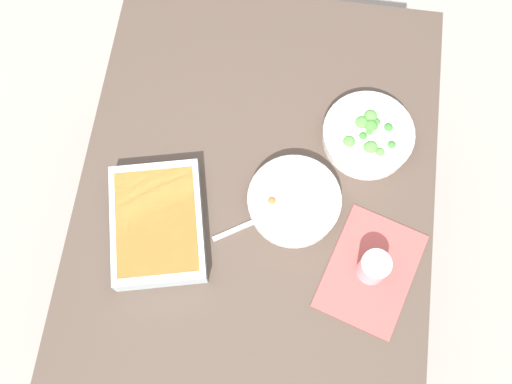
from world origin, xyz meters
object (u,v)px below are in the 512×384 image
at_px(baking_dish, 157,224).
at_px(broccoli_bowl, 368,135).
at_px(spoon_by_stew, 255,221).
at_px(drink_cup, 373,268).
at_px(stew_bowl, 294,201).

bearing_deg(baking_dish, broccoli_bowl, 122.02).
xyz_separation_m(baking_dish, spoon_by_stew, (-0.05, 0.23, -0.03)).
xyz_separation_m(broccoli_bowl, drink_cup, (0.34, 0.04, 0.01)).
distance_m(stew_bowl, baking_dish, 0.34).
xyz_separation_m(broccoli_bowl, baking_dish, (0.31, -0.49, 0.00)).
bearing_deg(spoon_by_stew, stew_bowl, 121.96).
relative_size(stew_bowl, spoon_by_stew, 1.46).
relative_size(baking_dish, spoon_by_stew, 2.16).
xyz_separation_m(stew_bowl, broccoli_bowl, (-0.20, 0.17, -0.00)).
bearing_deg(broccoli_bowl, baking_dish, -57.98).
relative_size(stew_bowl, baking_dish, 0.68).
distance_m(broccoli_bowl, baking_dish, 0.58).
bearing_deg(drink_cup, baking_dish, -94.14).
height_order(stew_bowl, drink_cup, drink_cup).
relative_size(broccoli_bowl, baking_dish, 0.69).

